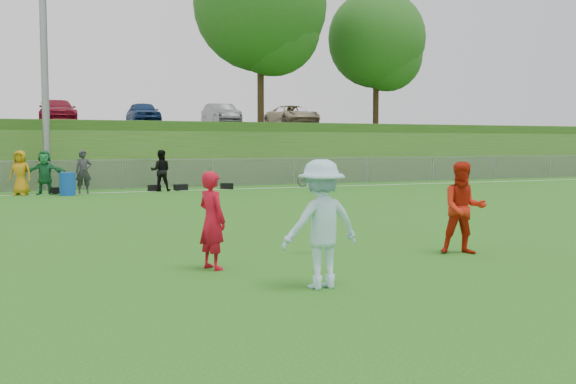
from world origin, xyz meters
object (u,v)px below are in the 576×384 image
player_red_center (464,208)px  player_blue (321,224)px  frisbee (316,208)px  bicycle (313,176)px  recycling_bin (67,184)px  player_red_left (212,220)px

player_red_center → player_blue: player_blue is taller
frisbee → bicycle: bicycle is taller
player_blue → player_red_center: bearing=-161.3°
recycling_bin → bicycle: (10.69, 1.07, 0.02)m
bicycle → player_red_left: bearing=141.2°
player_red_center → player_blue: 3.78m
player_red_center → bicycle: bearing=98.7°
player_red_center → frisbee: player_red_center is taller
frisbee → bicycle: 17.93m
frisbee → recycling_bin: 15.57m
recycling_bin → bicycle: 10.74m
player_red_left → frisbee: 2.17m
player_red_left → bicycle: (9.53, 16.93, -0.31)m
player_red_center → frisbee: bearing=-177.4°
bicycle → frisbee: bearing=146.0°
player_red_center → bicycle: (5.04, 17.29, -0.36)m
player_red_center → recycling_bin: (-5.65, 16.22, -0.38)m
player_red_center → recycling_bin: 17.18m
player_red_center → bicycle: player_red_center is taller
frisbee → recycling_bin: bearing=102.0°
player_red_left → recycling_bin: (-1.16, 15.86, -0.33)m
player_blue → player_red_left: bearing=-65.2°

